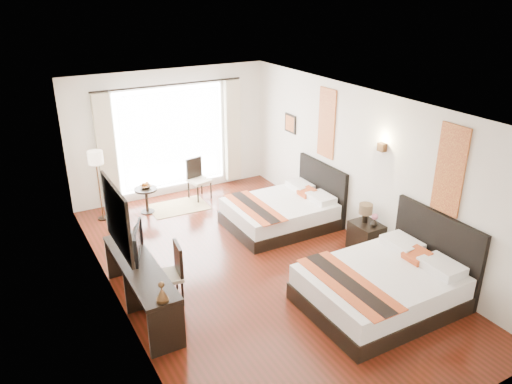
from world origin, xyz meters
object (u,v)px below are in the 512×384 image
console_desk (141,287)px  desk_chair (169,285)px  side_table (147,201)px  window_chair (199,187)px  table_lamp (366,210)px  vase (374,225)px  bed_near (385,285)px  television (133,242)px  bed_far (283,211)px  nightstand (366,237)px  floor_lamp (96,163)px  fruit_bowl (146,187)px

console_desk → desk_chair: size_ratio=2.33×
side_table → window_chair: (1.25, 0.16, 0.01)m
table_lamp → console_desk: table_lamp is taller
side_table → window_chair: 1.26m
desk_chair → window_chair: size_ratio=1.04×
vase → desk_chair: desk_chair is taller
bed_near → television: size_ratio=2.90×
bed_far → nightstand: bed_far is taller
nightstand → window_chair: (-1.66, 3.64, 0.01)m
table_lamp → window_chair: 3.96m
bed_far → vase: bearing=-66.0°
table_lamp → television: (-4.00, 0.46, 0.22)m
nightstand → floor_lamp: size_ratio=0.38×
side_table → bed_far: bearing=-41.0°
desk_chair → fruit_bowl: (0.72, 3.26, 0.28)m
bed_near → window_chair: bed_near is taller
window_chair → bed_near: bearing=-2.8°
side_table → television: bearing=-110.3°
bed_far → nightstand: size_ratio=3.66×
nightstand → television: (-4.00, 0.54, 0.71)m
console_desk → window_chair: window_chair is taller
floor_lamp → desk_chair: bearing=-86.8°
bed_far → side_table: (-2.17, 1.89, -0.03)m
desk_chair → window_chair: bearing=-112.5°
nightstand → table_lamp: size_ratio=1.46×
bed_near → console_desk: size_ratio=1.01×
vase → television: (-4.03, 0.68, 0.41)m
bed_far → fruit_bowl: size_ratio=9.31×
floor_lamp → fruit_bowl: size_ratio=6.64×
bed_far → table_lamp: 1.75m
bed_near → console_desk: (-3.18, 1.63, 0.05)m
vase → console_desk: console_desk is taller
fruit_bowl → television: bearing=-110.4°
vase → fruit_bowl: size_ratio=0.62×
television → floor_lamp: 3.09m
bed_far → floor_lamp: 3.78m
television → side_table: (1.09, 2.94, -0.71)m
table_lamp → television: 4.04m
nightstand → console_desk: console_desk is taller
nightstand → console_desk: size_ratio=0.25×
fruit_bowl → desk_chair: bearing=-102.4°
nightstand → vase: 0.33m
vase → window_chair: 4.15m
console_desk → fruit_bowl: (1.12, 3.26, 0.19)m
desk_chair → window_chair: desk_chair is taller
nightstand → fruit_bowl: fruit_bowl is taller
floor_lamp → television: bearing=-93.7°
nightstand → window_chair: window_chair is taller
desk_chair → vase: bearing=-178.7°
vase → side_table: vase is taller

